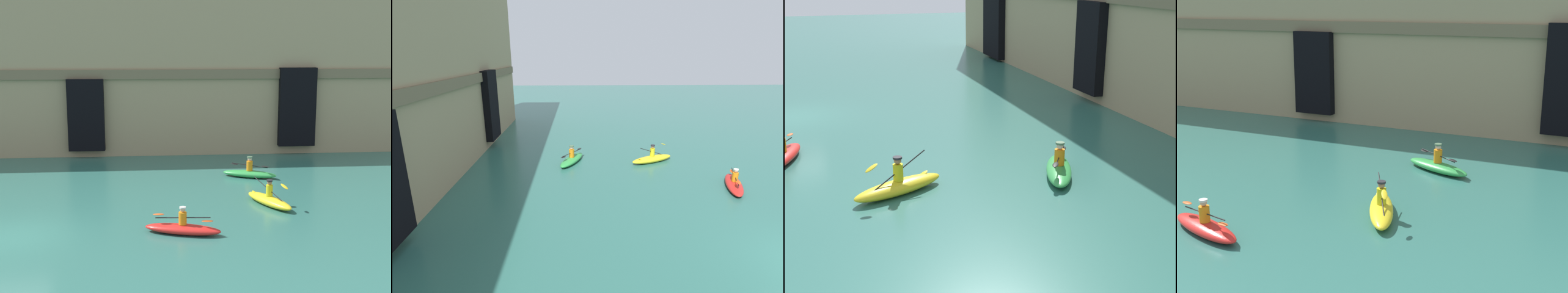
% 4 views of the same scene
% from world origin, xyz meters
% --- Properties ---
extents(kayak_yellow, '(1.91, 3.02, 1.17)m').
position_xyz_m(kayak_yellow, '(10.31, 3.09, 0.25)').
color(kayak_yellow, yellow).
rests_on(kayak_yellow, ground).
extents(kayak_green, '(2.98, 1.89, 1.13)m').
position_xyz_m(kayak_green, '(10.40, 8.25, 0.23)').
color(kayak_green, green).
rests_on(kayak_green, ground).
extents(kayak_red, '(3.02, 1.62, 1.05)m').
position_xyz_m(kayak_red, '(6.28, -0.24, 0.22)').
color(kayak_red, red).
rests_on(kayak_red, ground).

